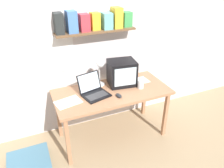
{
  "coord_description": "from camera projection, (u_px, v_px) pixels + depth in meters",
  "views": [
    {
      "loc": [
        -0.94,
        -2.2,
        2.13
      ],
      "look_at": [
        0.0,
        0.0,
        0.82
      ],
      "focal_mm": 35.0,
      "sensor_mm": 36.0,
      "label": 1
    }
  ],
  "objects": [
    {
      "name": "open_notebook",
      "position": [
        141.0,
        80.0,
        3.03
      ],
      "size": [
        0.2,
        0.2,
        0.0
      ],
      "rotation": [
        0.0,
        0.0,
        0.04
      ],
      "color": "silver",
      "rests_on": "corner_desk"
    },
    {
      "name": "desk_lamp",
      "position": [
        100.0,
        68.0,
        2.76
      ],
      "size": [
        0.13,
        0.18,
        0.39
      ],
      "rotation": [
        0.0,
        0.0,
        -0.07
      ],
      "color": "white",
      "rests_on": "corner_desk"
    },
    {
      "name": "crt_monitor",
      "position": [
        122.0,
        73.0,
        2.86
      ],
      "size": [
        0.38,
        0.33,
        0.33
      ],
      "rotation": [
        0.0,
        0.0,
        -0.13
      ],
      "color": "black",
      "rests_on": "corner_desk"
    },
    {
      "name": "ground_plane",
      "position": [
        112.0,
        134.0,
        3.12
      ],
      "size": [
        12.0,
        12.0,
        0.0
      ],
      "primitive_type": "plane",
      "color": "#A08763"
    },
    {
      "name": "computer_mouse",
      "position": [
        119.0,
        96.0,
        2.65
      ],
      "size": [
        0.07,
        0.11,
        0.03
      ],
      "rotation": [
        0.0,
        0.0,
        0.07
      ],
      "color": "#232326",
      "rests_on": "corner_desk"
    },
    {
      "name": "back_wall",
      "position": [
        98.0,
        37.0,
        2.87
      ],
      "size": [
        5.6,
        0.24,
        2.6
      ],
      "color": "silver",
      "rests_on": "ground_plane"
    },
    {
      "name": "corner_desk",
      "position": [
        112.0,
        95.0,
        2.81
      ],
      "size": [
        1.47,
        0.68,
        0.72
      ],
      "color": "#A6714E",
      "rests_on": "ground_plane"
    },
    {
      "name": "floor_cushion",
      "position": [
        29.0,
        164.0,
        2.59
      ],
      "size": [
        0.49,
        0.49,
        0.1
      ],
      "color": "teal",
      "rests_on": "ground_plane"
    },
    {
      "name": "printed_handout",
      "position": [
        68.0,
        102.0,
        2.55
      ],
      "size": [
        0.33,
        0.26,
        0.0
      ],
      "rotation": [
        0.0,
        0.0,
        0.21
      ],
      "color": "white",
      "rests_on": "corner_desk"
    },
    {
      "name": "juice_glass",
      "position": [
        141.0,
        84.0,
        2.82
      ],
      "size": [
        0.08,
        0.08,
        0.11
      ],
      "color": "white",
      "rests_on": "corner_desk"
    },
    {
      "name": "laptop",
      "position": [
        93.0,
        90.0,
        2.68
      ],
      "size": [
        0.37,
        0.38,
        0.24
      ],
      "rotation": [
        0.0,
        0.0,
        0.24
      ],
      "color": "black",
      "rests_on": "corner_desk"
    }
  ]
}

